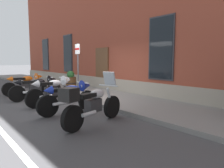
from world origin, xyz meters
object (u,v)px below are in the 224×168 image
at_px(motorcycle_white_sport, 54,89).
at_px(motorcycle_blue_sport, 71,96).
at_px(motorcycle_black_sport, 38,87).
at_px(barrel_planter, 71,81).
at_px(parking_sign, 78,61).
at_px(motorcycle_silver_touring, 91,104).
at_px(motorcycle_orange_sport, 27,83).

xyz_separation_m(motorcycle_white_sport, motorcycle_blue_sport, (1.49, -0.11, -0.02)).
relative_size(motorcycle_black_sport, barrel_planter, 2.30).
height_order(motorcycle_white_sport, parking_sign, parking_sign).
bearing_deg(parking_sign, motorcycle_blue_sport, -34.04).
bearing_deg(motorcycle_white_sport, motorcycle_silver_touring, -6.11).
distance_m(motorcycle_black_sport, motorcycle_silver_touring, 4.33).
distance_m(motorcycle_black_sport, motorcycle_white_sport, 1.39).
xyz_separation_m(motorcycle_black_sport, motorcycle_blue_sport, (2.87, -0.03, 0.00)).
bearing_deg(parking_sign, motorcycle_orange_sport, -140.70).
relative_size(motorcycle_orange_sport, motorcycle_blue_sport, 1.06).
bearing_deg(motorcycle_black_sport, parking_sign, 79.92).
relative_size(motorcycle_black_sport, parking_sign, 0.97).
relative_size(motorcycle_white_sport, motorcycle_blue_sport, 1.02).
bearing_deg(barrel_planter, motorcycle_blue_sport, -27.88).
bearing_deg(motorcycle_silver_touring, parking_sign, 154.26).
bearing_deg(motorcycle_silver_touring, motorcycle_black_sport, 176.90).
height_order(motorcycle_black_sport, motorcycle_silver_touring, motorcycle_silver_touring).
height_order(motorcycle_blue_sport, parking_sign, parking_sign).
distance_m(motorcycle_white_sport, motorcycle_silver_touring, 2.95).
relative_size(motorcycle_orange_sport, motorcycle_black_sport, 0.99).
xyz_separation_m(motorcycle_orange_sport, motorcycle_silver_touring, (6.01, -0.31, -0.01)).
bearing_deg(motorcycle_black_sport, motorcycle_blue_sport, -0.64).
height_order(motorcycle_blue_sport, barrel_planter, barrel_planter).
relative_size(motorcycle_orange_sport, motorcycle_silver_touring, 1.02).
bearing_deg(parking_sign, motorcycle_silver_touring, -25.74).
bearing_deg(motorcycle_orange_sport, motorcycle_black_sport, -2.55).
height_order(motorcycle_orange_sport, motorcycle_black_sport, motorcycle_orange_sport).
height_order(motorcycle_silver_touring, parking_sign, parking_sign).
distance_m(motorcycle_orange_sport, motorcycle_black_sport, 1.69).
distance_m(motorcycle_blue_sport, motorcycle_silver_touring, 1.46).
xyz_separation_m(motorcycle_white_sport, parking_sign, (-1.08, 1.62, 1.02)).
distance_m(motorcycle_blue_sport, parking_sign, 3.27).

